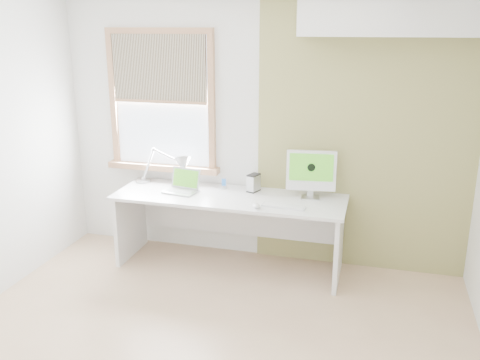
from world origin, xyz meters
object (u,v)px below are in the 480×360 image
(desk, at_px, (231,213))
(external_drive, at_px, (254,183))
(laptop, at_px, (183,186))
(desk_lamp, at_px, (175,166))
(imac, at_px, (311,172))

(desk, xyz_separation_m, external_drive, (0.19, 0.14, 0.28))
(laptop, bearing_deg, desk_lamp, 129.38)
(desk_lamp, distance_m, imac, 1.37)
(desk_lamp, bearing_deg, imac, -1.57)
(desk_lamp, distance_m, external_drive, 0.82)
(imac, bearing_deg, external_drive, 175.82)
(laptop, relative_size, imac, 0.74)
(laptop, height_order, external_drive, laptop)
(desk_lamp, relative_size, laptop, 1.90)
(laptop, bearing_deg, external_drive, 15.07)
(external_drive, bearing_deg, desk, -143.94)
(desk, bearing_deg, imac, 7.46)
(desk_lamp, relative_size, imac, 1.41)
(desk_lamp, bearing_deg, desk, -12.34)
(external_drive, distance_m, imac, 0.58)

